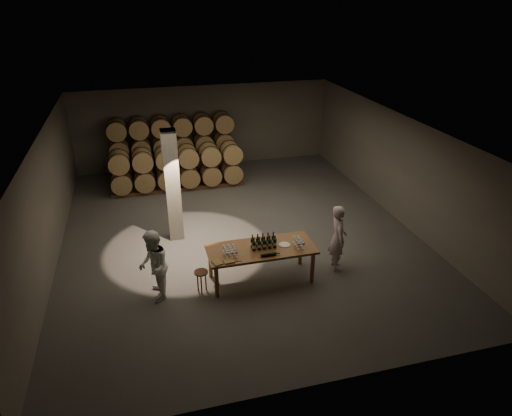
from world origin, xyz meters
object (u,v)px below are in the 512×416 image
object	(u,v)px
tasting_table	(261,252)
notebook_near	(229,261)
bottle_cluster	(264,243)
stool	(201,275)
person_woman	(154,266)
person_man	(338,238)
plate	(285,245)

from	to	relation	value
tasting_table	notebook_near	world-z (taller)	notebook_near
bottle_cluster	stool	world-z (taller)	bottle_cluster
notebook_near	person_woman	distance (m)	1.70
notebook_near	person_man	xyz separation A→B (m)	(2.87, 0.41, -0.03)
person_woman	tasting_table	bearing A→B (deg)	93.32
tasting_table	notebook_near	distance (m)	0.97
bottle_cluster	stool	size ratio (longest dim) A/B	1.11
bottle_cluster	person_woman	size ratio (longest dim) A/B	0.35
notebook_near	stool	bearing A→B (deg)	148.73
notebook_near	stool	distance (m)	0.83
bottle_cluster	person_man	distance (m)	1.94
bottle_cluster	person_woman	distance (m)	2.62
tasting_table	person_man	distance (m)	2.01
person_woman	stool	bearing A→B (deg)	90.08
plate	person_man	bearing A→B (deg)	0.82
person_man	person_woman	size ratio (longest dim) A/B	1.02
plate	stool	world-z (taller)	plate
bottle_cluster	notebook_near	world-z (taller)	bottle_cluster
tasting_table	person_woman	distance (m)	2.55
stool	person_woman	distance (m)	1.14
bottle_cluster	stool	bearing A→B (deg)	-175.40
bottle_cluster	person_woman	bearing A→B (deg)	-177.65
tasting_table	plate	bearing A→B (deg)	-1.39
bottle_cluster	person_woman	world-z (taller)	person_woman
tasting_table	bottle_cluster	size ratio (longest dim) A/B	4.28
bottle_cluster	person_man	xyz separation A→B (m)	(1.94, -0.00, -0.14)
plate	person_man	distance (m)	1.41
bottle_cluster	person_woman	xyz separation A→B (m)	(-2.61, -0.11, -0.16)
plate	person_man	xyz separation A→B (m)	(1.41, 0.02, -0.02)
tasting_table	bottle_cluster	xyz separation A→B (m)	(0.07, 0.01, 0.23)
bottle_cluster	person_man	world-z (taller)	person_man
tasting_table	person_woman	size ratio (longest dim) A/B	1.51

